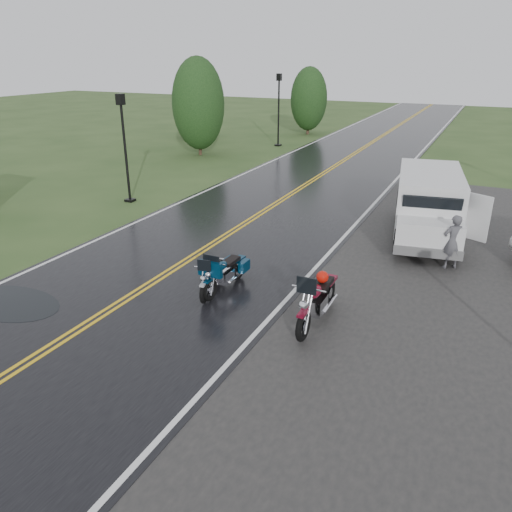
{
  "coord_description": "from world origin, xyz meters",
  "views": [
    {
      "loc": [
        8.07,
        -9.08,
        5.99
      ],
      "look_at": [
        2.8,
        2.0,
        1.0
      ],
      "focal_mm": 35.0,
      "sensor_mm": 36.0,
      "label": 1
    }
  ],
  "objects_px": {
    "motorcycle_teal": "(210,281)",
    "van_white": "(400,219)",
    "motorcycle_red": "(304,314)",
    "lamp_post_far_left": "(279,110)",
    "motorcycle_silver": "(204,285)",
    "lamp_post_near_left": "(125,149)",
    "person_at_van": "(452,243)"
  },
  "relations": [
    {
      "from": "motorcycle_teal",
      "to": "van_white",
      "type": "distance_m",
      "value": 6.74
    },
    {
      "from": "motorcycle_red",
      "to": "van_white",
      "type": "distance_m",
      "value": 6.47
    },
    {
      "from": "lamp_post_far_left",
      "to": "motorcycle_red",
      "type": "bearing_deg",
      "value": -65.69
    },
    {
      "from": "motorcycle_silver",
      "to": "lamp_post_far_left",
      "type": "height_order",
      "value": "lamp_post_far_left"
    },
    {
      "from": "motorcycle_silver",
      "to": "van_white",
      "type": "bearing_deg",
      "value": 42.94
    },
    {
      "from": "motorcycle_teal",
      "to": "motorcycle_silver",
      "type": "distance_m",
      "value": 0.19
    },
    {
      "from": "motorcycle_red",
      "to": "van_white",
      "type": "xyz_separation_m",
      "value": [
        0.86,
        6.4,
        0.4
      ]
    },
    {
      "from": "motorcycle_silver",
      "to": "lamp_post_near_left",
      "type": "bearing_deg",
      "value": 124.89
    },
    {
      "from": "van_white",
      "to": "person_at_van",
      "type": "height_order",
      "value": "van_white"
    },
    {
      "from": "van_white",
      "to": "lamp_post_far_left",
      "type": "relative_size",
      "value": 1.2
    },
    {
      "from": "lamp_post_near_left",
      "to": "person_at_van",
      "type": "bearing_deg",
      "value": -7.61
    },
    {
      "from": "motorcycle_red",
      "to": "lamp_post_near_left",
      "type": "bearing_deg",
      "value": 144.95
    },
    {
      "from": "motorcycle_red",
      "to": "person_at_van",
      "type": "height_order",
      "value": "person_at_van"
    },
    {
      "from": "motorcycle_silver",
      "to": "lamp_post_near_left",
      "type": "height_order",
      "value": "lamp_post_near_left"
    },
    {
      "from": "van_white",
      "to": "person_at_van",
      "type": "xyz_separation_m",
      "value": [
        1.65,
        -0.62,
        -0.31
      ]
    },
    {
      "from": "person_at_van",
      "to": "lamp_post_near_left",
      "type": "height_order",
      "value": "lamp_post_near_left"
    },
    {
      "from": "person_at_van",
      "to": "lamp_post_far_left",
      "type": "xyz_separation_m",
      "value": [
        -13.05,
        17.56,
        1.59
      ]
    },
    {
      "from": "motorcycle_teal",
      "to": "lamp_post_far_left",
      "type": "height_order",
      "value": "lamp_post_far_left"
    },
    {
      "from": "person_at_van",
      "to": "lamp_post_near_left",
      "type": "relative_size",
      "value": 0.36
    },
    {
      "from": "van_white",
      "to": "person_at_van",
      "type": "relative_size",
      "value": 3.51
    },
    {
      "from": "motorcycle_red",
      "to": "lamp_post_far_left",
      "type": "xyz_separation_m",
      "value": [
        -10.54,
        23.34,
        1.68
      ]
    },
    {
      "from": "motorcycle_teal",
      "to": "person_at_van",
      "type": "relative_size",
      "value": 1.26
    },
    {
      "from": "van_white",
      "to": "lamp_post_near_left",
      "type": "relative_size",
      "value": 1.27
    },
    {
      "from": "motorcycle_red",
      "to": "person_at_van",
      "type": "xyz_separation_m",
      "value": [
        2.51,
        5.78,
        0.09
      ]
    },
    {
      "from": "motorcycle_teal",
      "to": "lamp_post_far_left",
      "type": "relative_size",
      "value": 0.43
    },
    {
      "from": "van_white",
      "to": "lamp_post_far_left",
      "type": "height_order",
      "value": "lamp_post_far_left"
    },
    {
      "from": "motorcycle_red",
      "to": "van_white",
      "type": "relative_size",
      "value": 0.43
    },
    {
      "from": "person_at_van",
      "to": "van_white",
      "type": "bearing_deg",
      "value": -55.17
    },
    {
      "from": "motorcycle_silver",
      "to": "lamp_post_near_left",
      "type": "relative_size",
      "value": 0.42
    },
    {
      "from": "motorcycle_red",
      "to": "motorcycle_silver",
      "type": "distance_m",
      "value": 2.98
    },
    {
      "from": "motorcycle_silver",
      "to": "person_at_van",
      "type": "height_order",
      "value": "person_at_van"
    },
    {
      "from": "motorcycle_silver",
      "to": "person_at_van",
      "type": "bearing_deg",
      "value": 29.63
    }
  ]
}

